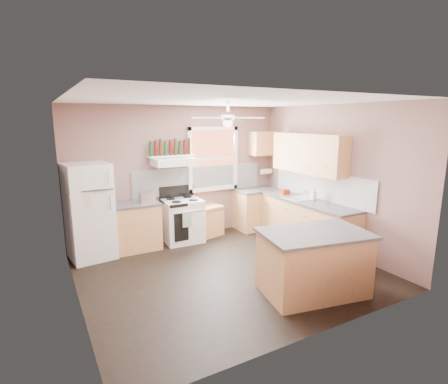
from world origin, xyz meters
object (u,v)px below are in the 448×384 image
refrigerator (89,212)px  cart (206,221)px  island (313,264)px  toaster (147,198)px  stove (183,221)px

refrigerator → cart: bearing=-4.6°
refrigerator → island: (2.54, -2.87, -0.42)m
toaster → stove: bearing=0.7°
refrigerator → stove: bearing=-6.3°
refrigerator → toaster: 1.04m
refrigerator → toaster: size_ratio=6.05×
stove → cart: bearing=10.3°
refrigerator → island: refrigerator is taller
island → cart: bearing=105.3°
refrigerator → toaster: (1.03, -0.03, 0.14)m
refrigerator → stove: refrigerator is taller
toaster → refrigerator: bearing=175.8°
refrigerator → stove: size_ratio=1.97×
cart → island: 2.97m
stove → island: bearing=-71.6°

